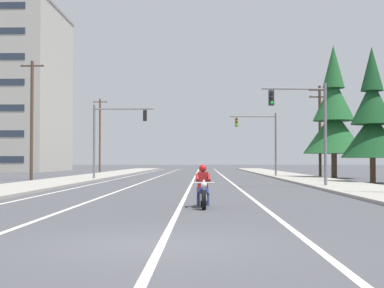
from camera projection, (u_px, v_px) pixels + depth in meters
The scene contains 16 objects.
ground_plane at pixel (153, 245), 10.48m from camera, with size 400.00×400.00×0.00m, color #47474C.
lane_stripe_center at pixel (195, 176), 55.45m from camera, with size 0.16×100.00×0.01m, color beige.
lane_stripe_left at pixel (159, 176), 55.53m from camera, with size 0.16×100.00×0.01m, color beige.
lane_stripe_right at pixel (224, 176), 55.40m from camera, with size 0.16×100.00×0.01m, color beige.
lane_stripe_far_left at pixel (129, 176), 55.58m from camera, with size 0.16×100.00×0.01m, color beige.
sidewalk_kerb_right at pixel (297, 177), 50.27m from camera, with size 4.40×110.00×0.14m, color #9E998E.
sidewalk_kerb_left at pixel (89, 177), 50.65m from camera, with size 4.40×110.00×0.14m, color #9E998E.
motorcycle_with_rider at pixel (203, 190), 18.81m from camera, with size 0.70×2.19×1.46m.
traffic_signal_near_right at pixel (307, 119), 32.84m from camera, with size 3.88×0.55×6.20m.
traffic_signal_near_left at pixel (112, 130), 45.63m from camera, with size 5.01×0.37×6.20m.
traffic_signal_mid_right at pixel (262, 135), 53.62m from camera, with size 4.57×0.55×6.20m.
utility_pole_left_near at pixel (32, 118), 45.42m from camera, with size 1.94×0.26×9.77m.
utility_pole_right_far at pixel (320, 128), 52.13m from camera, with size 2.03×0.26×8.64m.
utility_pole_left_far at pixel (100, 134), 74.65m from camera, with size 1.90×0.26×9.89m.
conifer_tree_right_verge_near at pixel (372, 120), 39.05m from camera, with size 4.39×4.39×9.65m.
conifer_tree_right_verge_far at pixel (334, 117), 49.82m from camera, with size 5.46×5.46×12.02m.
Camera 1 is at (0.95, -10.52, 1.60)m, focal length 51.97 mm.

